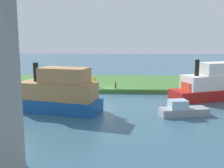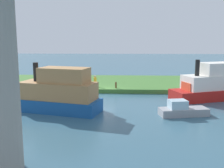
{
  "view_description": "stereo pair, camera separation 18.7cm",
  "coord_description": "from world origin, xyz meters",
  "px_view_note": "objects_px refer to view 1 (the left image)",
  "views": [
    {
      "loc": [
        -2.09,
        30.66,
        6.42
      ],
      "look_at": [
        -1.16,
        5.0,
        2.0
      ],
      "focal_mm": 43.02,
      "sensor_mm": 36.0,
      "label": 1
    },
    {
      "loc": [
        -2.28,
        30.65,
        6.42
      ],
      "look_at": [
        -1.16,
        5.0,
        2.0
      ],
      "focal_mm": 43.02,
      "sensor_mm": 36.0,
      "label": 2
    }
  ],
  "objects_px": {
    "mooring_post": "(116,85)",
    "motorboat_red": "(212,84)",
    "person_on_bank": "(95,81)",
    "pontoon_yellow": "(56,94)",
    "motorboat_white": "(182,110)"
  },
  "relations": [
    {
      "from": "mooring_post",
      "to": "pontoon_yellow",
      "type": "height_order",
      "value": "pontoon_yellow"
    },
    {
      "from": "motorboat_white",
      "to": "motorboat_red",
      "type": "bearing_deg",
      "value": -125.05
    },
    {
      "from": "mooring_post",
      "to": "pontoon_yellow",
      "type": "xyz_separation_m",
      "value": [
        5.01,
        8.55,
        0.72
      ]
    },
    {
      "from": "motorboat_red",
      "to": "motorboat_white",
      "type": "relative_size",
      "value": 2.08
    },
    {
      "from": "person_on_bank",
      "to": "mooring_post",
      "type": "height_order",
      "value": "person_on_bank"
    },
    {
      "from": "pontoon_yellow",
      "to": "motorboat_red",
      "type": "bearing_deg",
      "value": -160.46
    },
    {
      "from": "motorboat_white",
      "to": "pontoon_yellow",
      "type": "bearing_deg",
      "value": -4.96
    },
    {
      "from": "motorboat_white",
      "to": "pontoon_yellow",
      "type": "height_order",
      "value": "pontoon_yellow"
    },
    {
      "from": "mooring_post",
      "to": "motorboat_red",
      "type": "bearing_deg",
      "value": 163.13
    },
    {
      "from": "person_on_bank",
      "to": "motorboat_white",
      "type": "bearing_deg",
      "value": 128.82
    },
    {
      "from": "mooring_post",
      "to": "motorboat_white",
      "type": "height_order",
      "value": "motorboat_white"
    },
    {
      "from": "mooring_post",
      "to": "motorboat_red",
      "type": "height_order",
      "value": "motorboat_red"
    },
    {
      "from": "person_on_bank",
      "to": "motorboat_red",
      "type": "height_order",
      "value": "motorboat_red"
    },
    {
      "from": "motorboat_red",
      "to": "motorboat_white",
      "type": "height_order",
      "value": "motorboat_red"
    },
    {
      "from": "mooring_post",
      "to": "motorboat_white",
      "type": "bearing_deg",
      "value": 121.53
    }
  ]
}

